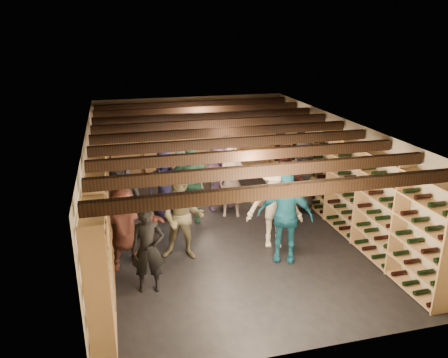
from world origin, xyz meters
TOP-DOWN VIEW (x-y plane):
  - ground at (0.00, 0.00)m, footprint 8.00×8.00m
  - walls at (0.00, 0.00)m, footprint 5.52×8.02m
  - ceiling at (0.00, 0.00)m, footprint 5.50×8.00m
  - ceiling_joists at (0.00, 0.00)m, footprint 5.40×7.12m
  - wine_rack_left at (-2.57, 0.00)m, footprint 0.32×7.50m
  - wine_rack_right at (2.57, 0.00)m, footprint 0.32×7.50m
  - wine_rack_back at (0.00, 3.83)m, footprint 4.70×0.30m
  - crate_stack_left at (0.53, 2.56)m, footprint 0.52×0.36m
  - crate_stack_right at (1.31, 1.30)m, footprint 0.54×0.40m
  - crate_loose at (-0.24, 2.01)m, footprint 0.56×0.44m
  - person_0 at (-2.18, -0.08)m, footprint 1.02×0.79m
  - person_1 at (-1.82, -1.92)m, footprint 0.61×0.44m
  - person_2 at (-1.08, -0.96)m, footprint 1.01×0.88m
  - person_3 at (0.81, -0.93)m, footprint 1.28×0.94m
  - person_4 at (0.81, -1.48)m, footprint 1.15×0.83m
  - person_5 at (-2.18, -1.00)m, footprint 1.55×0.76m
  - person_6 at (-1.16, 1.02)m, footprint 0.85×0.59m
  - person_7 at (0.38, 0.77)m, footprint 0.72×0.56m
  - person_8 at (1.48, 0.12)m, footprint 1.02×0.87m
  - person_9 at (-0.69, 1.30)m, footprint 1.15×0.84m
  - person_10 at (-0.61, 0.76)m, footprint 1.15×0.68m
  - person_11 at (0.22, 1.30)m, footprint 1.64×0.93m
  - person_12 at (2.18, 0.74)m, footprint 0.88×0.60m

SIDE VIEW (x-z plane):
  - ground at x=0.00m, z-range 0.00..0.00m
  - crate_loose at x=-0.24m, z-range 0.00..0.17m
  - crate_stack_right at x=1.31m, z-range 0.00..0.34m
  - crate_stack_left at x=0.53m, z-range 0.00..0.85m
  - person_1 at x=-1.82m, z-range 0.00..1.55m
  - person_9 at x=-0.69m, z-range 0.00..1.59m
  - person_5 at x=-2.18m, z-range 0.00..1.60m
  - person_6 at x=-1.16m, z-range 0.00..1.66m
  - person_11 at x=0.22m, z-range 0.00..1.69m
  - person_7 at x=0.38m, z-range 0.00..1.74m
  - person_2 at x=-1.08m, z-range 0.00..1.75m
  - person_12 at x=2.18m, z-range 0.00..1.77m
  - person_3 at x=0.81m, z-range 0.00..1.78m
  - person_4 at x=0.81m, z-range 0.00..1.81m
  - person_10 at x=-0.61m, z-range 0.00..1.84m
  - person_8 at x=1.48m, z-range 0.00..1.85m
  - person_0 at x=-2.18m, z-range 0.00..1.86m
  - wine_rack_back at x=0.00m, z-range 0.00..2.15m
  - wine_rack_left at x=-2.57m, z-range 0.00..2.15m
  - wine_rack_right at x=2.57m, z-range 0.00..2.15m
  - walls at x=0.00m, z-range 0.00..2.40m
  - ceiling_joists at x=0.00m, z-range 2.17..2.35m
  - ceiling at x=0.00m, z-range 2.40..2.40m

